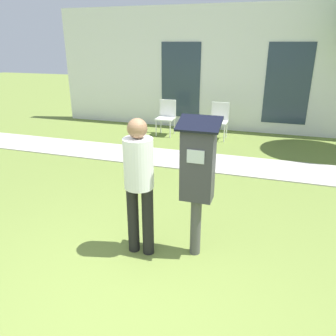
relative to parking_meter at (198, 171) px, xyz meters
name	(u,v)px	position (x,y,z in m)	size (l,w,h in m)	color
ground_plane	(124,307)	(-0.43, -1.02, -1.02)	(40.00, 40.00, 0.00)	olive
sidewalk	(209,162)	(-0.43, 3.06, -1.01)	(12.00, 1.10, 0.02)	#B7B2A8
building_facade	(233,70)	(-0.43, 5.94, 0.58)	(10.00, 0.26, 3.20)	white
parking_meter	(198,171)	(0.00, 0.00, 0.00)	(0.44, 0.31, 1.59)	#4C4C4C
person_standing	(139,178)	(-0.60, -0.16, -0.09)	(0.32, 0.32, 1.58)	black
outdoor_chair_left	(166,115)	(-1.94, 4.89, -0.49)	(0.44, 0.44, 0.90)	white
outdoor_chair_middle	(219,118)	(-0.57, 4.90, -0.49)	(0.44, 0.44, 0.90)	white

